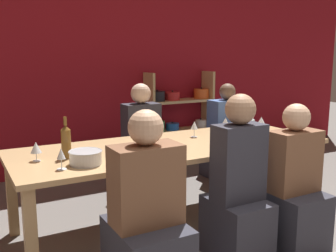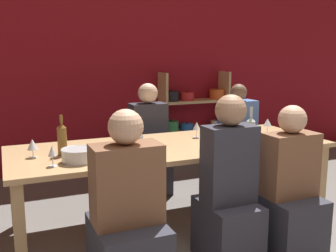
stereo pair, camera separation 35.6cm
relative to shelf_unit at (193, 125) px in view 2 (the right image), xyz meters
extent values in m
cube|color=maroon|center=(-0.97, 0.20, 0.82)|extent=(8.80, 0.06, 2.70)
cube|color=tan|center=(-0.46, 0.00, 0.11)|extent=(0.04, 0.30, 1.28)
cube|color=tan|center=(0.51, 0.00, 0.11)|extent=(0.04, 0.30, 1.28)
cube|color=tan|center=(0.02, 0.00, -0.52)|extent=(0.97, 0.30, 0.04)
cylinder|color=silver|center=(-0.34, 0.00, -0.44)|extent=(0.21, 0.21, 0.12)
sphere|color=black|center=(-0.34, 0.00, -0.36)|extent=(0.02, 0.02, 0.02)
cylinder|color=#E0561E|center=(-0.10, 0.00, -0.43)|extent=(0.21, 0.21, 0.14)
sphere|color=black|center=(-0.10, 0.00, -0.35)|extent=(0.02, 0.02, 0.02)
cylinder|color=silver|center=(0.39, 0.00, -0.43)|extent=(0.22, 0.22, 0.14)
sphere|color=black|center=(0.39, 0.00, -0.35)|extent=(0.02, 0.02, 0.02)
cube|color=tan|center=(0.02, 0.00, -0.09)|extent=(0.97, 0.30, 0.04)
cylinder|color=#338447|center=(-0.34, 0.00, 0.00)|extent=(0.21, 0.21, 0.15)
sphere|color=black|center=(-0.34, 0.00, 0.09)|extent=(0.02, 0.02, 0.02)
cylinder|color=#235BAD|center=(-0.10, 0.00, -0.02)|extent=(0.19, 0.19, 0.10)
sphere|color=black|center=(-0.10, 0.00, 0.04)|extent=(0.02, 0.02, 0.02)
cylinder|color=silver|center=(0.39, 0.00, -0.02)|extent=(0.16, 0.16, 0.11)
sphere|color=black|center=(0.39, 0.00, 0.05)|extent=(0.02, 0.02, 0.02)
cube|color=tan|center=(0.02, 0.00, 0.34)|extent=(0.97, 0.30, 0.04)
cylinder|color=black|center=(-0.34, 0.00, 0.43)|extent=(0.22, 0.22, 0.14)
sphere|color=black|center=(-0.34, 0.00, 0.51)|extent=(0.02, 0.02, 0.02)
cylinder|color=red|center=(-0.10, 0.00, 0.41)|extent=(0.21, 0.21, 0.12)
sphere|color=black|center=(-0.10, 0.00, 0.48)|extent=(0.02, 0.02, 0.02)
cylinder|color=#E0561E|center=(0.39, 0.00, 0.43)|extent=(0.22, 0.22, 0.14)
sphere|color=black|center=(0.39, 0.00, 0.51)|extent=(0.02, 0.02, 0.02)
cube|color=tan|center=(-1.13, -1.83, 0.18)|extent=(2.81, 1.04, 0.04)
cube|color=tan|center=(-2.45, -2.27, -0.19)|extent=(0.08, 0.08, 0.70)
cube|color=tan|center=(0.20, -2.27, -0.19)|extent=(0.08, 0.08, 0.70)
cube|color=tan|center=(-2.45, -1.39, -0.19)|extent=(0.08, 0.08, 0.70)
cube|color=tan|center=(0.20, -1.39, -0.19)|extent=(0.08, 0.08, 0.70)
cylinder|color=#B7BABC|center=(-2.01, -2.09, 0.25)|extent=(0.23, 0.23, 0.10)
torus|color=#B7BABC|center=(-2.01, -2.09, 0.30)|extent=(0.25, 0.25, 0.01)
cylinder|color=brown|center=(-2.08, -1.83, 0.31)|extent=(0.08, 0.08, 0.22)
cone|color=brown|center=(-2.08, -1.83, 0.44)|extent=(0.08, 0.08, 0.03)
cylinder|color=brown|center=(-2.08, -1.83, 0.49)|extent=(0.03, 0.03, 0.07)
cylinder|color=#B2C6C1|center=(-0.52, -2.15, 0.31)|extent=(0.08, 0.08, 0.22)
cone|color=#B2C6C1|center=(-0.52, -2.15, 0.44)|extent=(0.08, 0.08, 0.04)
cylinder|color=#B2C6C1|center=(-0.52, -2.15, 0.50)|extent=(0.03, 0.03, 0.09)
cylinder|color=white|center=(-0.09, -1.82, 0.20)|extent=(0.06, 0.06, 0.00)
cylinder|color=white|center=(-0.09, -1.82, 0.25)|extent=(0.01, 0.01, 0.09)
cone|color=white|center=(-0.09, -1.82, 0.33)|extent=(0.08, 0.08, 0.07)
cylinder|color=maroon|center=(-0.09, -1.82, 0.31)|extent=(0.04, 0.04, 0.03)
cylinder|color=white|center=(-2.31, -1.82, 0.20)|extent=(0.06, 0.06, 0.00)
cylinder|color=white|center=(-2.31, -1.82, 0.24)|extent=(0.01, 0.01, 0.06)
cone|color=white|center=(-2.31, -1.82, 0.31)|extent=(0.08, 0.08, 0.08)
cylinder|color=beige|center=(-2.31, -1.82, 0.29)|extent=(0.05, 0.05, 0.03)
cylinder|color=white|center=(-1.60, -2.13, 0.20)|extent=(0.06, 0.06, 0.00)
cylinder|color=white|center=(-1.60, -2.13, 0.24)|extent=(0.01, 0.01, 0.07)
cone|color=white|center=(-1.60, -2.13, 0.32)|extent=(0.08, 0.08, 0.10)
cylinder|color=maroon|center=(-1.60, -2.13, 0.30)|extent=(0.04, 0.04, 0.04)
cylinder|color=white|center=(-1.49, -2.08, 0.20)|extent=(0.06, 0.06, 0.00)
cylinder|color=white|center=(-1.49, -2.08, 0.24)|extent=(0.01, 0.01, 0.07)
cone|color=white|center=(-1.49, -2.08, 0.32)|extent=(0.08, 0.08, 0.10)
cylinder|color=white|center=(-0.79, -1.65, 0.20)|extent=(0.07, 0.07, 0.00)
cylinder|color=white|center=(-0.79, -1.65, 0.24)|extent=(0.01, 0.01, 0.07)
cone|color=white|center=(-0.79, -1.65, 0.32)|extent=(0.07, 0.07, 0.08)
cylinder|color=beige|center=(-0.79, -1.65, 0.30)|extent=(0.04, 0.04, 0.03)
cylinder|color=white|center=(-2.19, -2.13, 0.20)|extent=(0.07, 0.07, 0.00)
cylinder|color=white|center=(-2.19, -2.13, 0.24)|extent=(0.01, 0.01, 0.07)
cone|color=white|center=(-2.19, -2.13, 0.32)|extent=(0.06, 0.06, 0.08)
cylinder|color=maroon|center=(-2.19, -2.13, 0.30)|extent=(0.03, 0.03, 0.03)
cylinder|color=white|center=(-0.43, -1.67, 0.20)|extent=(0.06, 0.06, 0.00)
cylinder|color=white|center=(-0.43, -1.67, 0.24)|extent=(0.01, 0.01, 0.07)
cone|color=white|center=(-0.43, -1.67, 0.32)|extent=(0.08, 0.08, 0.09)
cylinder|color=white|center=(-1.30, -1.45, 0.20)|extent=(0.07, 0.07, 0.00)
cylinder|color=white|center=(-1.30, -1.45, 0.24)|extent=(0.01, 0.01, 0.07)
cone|color=white|center=(-1.30, -1.45, 0.33)|extent=(0.08, 0.08, 0.10)
cylinder|color=beige|center=(-1.30, -1.45, 0.30)|extent=(0.05, 0.05, 0.04)
cube|color=brown|center=(-1.83, -2.72, 0.20)|extent=(0.43, 0.24, 0.50)
sphere|color=tan|center=(-1.83, -2.72, 0.56)|extent=(0.22, 0.22, 0.22)
cube|color=#2D2D38|center=(0.11, -0.99, -0.29)|extent=(0.43, 0.54, 0.50)
cube|color=#4C70B7|center=(0.11, -0.99, 0.21)|extent=(0.43, 0.24, 0.48)
sphere|color=brown|center=(0.11, -0.99, 0.55)|extent=(0.20, 0.20, 0.20)
cube|color=#2D2D38|center=(-0.54, -2.69, -0.30)|extent=(0.41, 0.51, 0.47)
cube|color=brown|center=(-0.54, -2.69, 0.17)|extent=(0.41, 0.22, 0.48)
sphere|color=tan|center=(-0.54, -2.69, 0.52)|extent=(0.21, 0.21, 0.21)
cube|color=#2D2D38|center=(-1.03, -0.95, -0.29)|extent=(0.40, 0.50, 0.48)
cube|color=#2D2D38|center=(-1.03, -0.95, 0.21)|extent=(0.40, 0.22, 0.52)
sphere|color=beige|center=(-1.03, -0.95, 0.58)|extent=(0.22, 0.22, 0.22)
cube|color=#2D2D38|center=(-1.03, -2.62, -0.30)|extent=(0.38, 0.47, 0.46)
cube|color=#2D2D38|center=(-1.03, -2.62, 0.21)|extent=(0.38, 0.21, 0.57)
sphere|color=#9E7556|center=(-1.03, -2.62, 0.61)|extent=(0.22, 0.22, 0.22)
camera|label=1|loc=(-2.82, -4.80, 0.99)|focal=42.00mm
camera|label=2|loc=(-2.50, -4.95, 0.99)|focal=42.00mm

